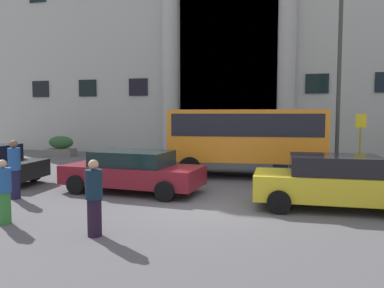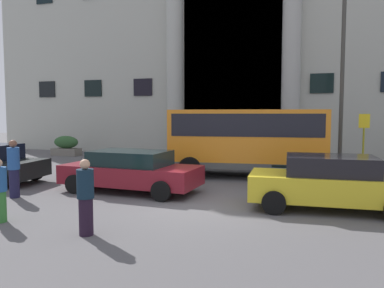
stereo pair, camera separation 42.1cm
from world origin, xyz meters
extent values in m
cube|color=#535153|center=(0.00, 0.00, -0.06)|extent=(80.00, 64.00, 0.12)
cube|color=#A9AA9E|center=(0.00, 17.50, 9.86)|extent=(37.06, 9.00, 19.73)
cube|color=black|center=(-1.55, 13.06, 5.62)|extent=(6.04, 0.12, 11.25)
cylinder|color=#AAABA2|center=(-5.10, 12.75, 5.62)|extent=(1.06, 1.06, 11.25)
cylinder|color=#A8A6A0|center=(2.00, 12.75, 5.62)|extent=(1.06, 1.06, 11.25)
cube|color=black|center=(-14.82, 12.96, 4.34)|extent=(1.30, 0.08, 1.12)
cube|color=black|center=(-11.12, 12.96, 4.34)|extent=(1.30, 0.08, 1.12)
cube|color=black|center=(-7.41, 12.96, 4.34)|extent=(1.30, 0.08, 1.12)
cube|color=black|center=(3.71, 12.96, 4.34)|extent=(1.30, 0.08, 1.12)
cube|color=orange|center=(0.55, 5.50, 1.60)|extent=(6.36, 2.89, 2.31)
cube|color=black|center=(0.55, 5.50, 2.16)|extent=(6.00, 2.89, 0.88)
cube|color=black|center=(3.56, 5.77, 1.97)|extent=(0.24, 1.97, 1.10)
cube|color=#4C4E4C|center=(0.55, 5.50, 0.57)|extent=(6.37, 2.93, 0.24)
cylinder|color=black|center=(2.59, 6.86, 0.45)|extent=(0.92, 0.36, 0.90)
cylinder|color=black|center=(2.80, 4.53, 0.45)|extent=(0.92, 0.36, 0.90)
cylinder|color=black|center=(-1.71, 6.47, 0.45)|extent=(0.92, 0.36, 0.90)
cylinder|color=black|center=(-1.50, 4.14, 0.45)|extent=(0.92, 0.36, 0.90)
cylinder|color=#93961A|center=(5.26, 7.65, 1.27)|extent=(0.08, 0.08, 2.54)
cube|color=yellow|center=(5.26, 7.62, 2.29)|extent=(0.44, 0.03, 0.60)
cube|color=slate|center=(-11.39, 10.16, 0.23)|extent=(1.73, 0.81, 0.45)
ellipsoid|color=#2B5129|center=(-11.39, 10.16, 0.84)|extent=(1.66, 0.73, 0.78)
cube|color=slate|center=(0.28, 10.30, 0.27)|extent=(1.99, 0.72, 0.55)
ellipsoid|color=#286334|center=(0.28, 10.30, 0.92)|extent=(1.91, 0.65, 0.74)
cube|color=gold|center=(3.49, 0.72, 0.61)|extent=(4.30, 1.90, 0.69)
cube|color=black|center=(3.49, 0.72, 1.21)|extent=(2.34, 1.62, 0.51)
cylinder|color=black|center=(4.90, 1.65, 0.31)|extent=(0.63, 0.22, 0.62)
cylinder|color=black|center=(2.02, 1.55, 0.31)|extent=(0.63, 0.22, 0.62)
cylinder|color=black|center=(2.08, -0.20, 0.31)|extent=(0.63, 0.22, 0.62)
cylinder|color=black|center=(-7.24, 2.25, 0.31)|extent=(0.63, 0.24, 0.62)
cylinder|color=black|center=(-7.11, 0.41, 0.31)|extent=(0.63, 0.24, 0.62)
cube|color=maroon|center=(-2.71, 1.36, 0.58)|extent=(4.72, 2.18, 0.62)
cube|color=black|center=(-2.71, 1.36, 1.13)|extent=(2.59, 1.80, 0.48)
cylinder|color=black|center=(-1.08, 2.15, 0.31)|extent=(0.63, 0.25, 0.62)
cylinder|color=black|center=(-1.22, 0.32, 0.31)|extent=(0.63, 0.25, 0.62)
cylinder|color=black|center=(-4.20, 2.39, 0.31)|extent=(0.63, 0.25, 0.62)
cylinder|color=black|center=(-4.34, 0.56, 0.31)|extent=(0.63, 0.25, 0.62)
cylinder|color=black|center=(2.89, 3.32, 0.30)|extent=(0.60, 0.12, 0.60)
cylinder|color=black|center=(1.47, 3.28, 0.30)|extent=(0.60, 0.14, 0.60)
cube|color=#2A458F|center=(2.18, 3.30, 0.58)|extent=(0.92, 0.27, 0.32)
cube|color=black|center=(2.00, 3.30, 0.76)|extent=(0.53, 0.21, 0.12)
cylinder|color=#A5A5A8|center=(2.78, 3.32, 0.88)|extent=(0.05, 0.55, 0.03)
cylinder|color=black|center=(-1.63, -3.03, 0.40)|extent=(0.30, 0.30, 0.80)
cylinder|color=#112535|center=(-1.63, -3.03, 1.11)|extent=(0.36, 0.36, 0.62)
sphere|color=tan|center=(-1.63, -3.03, 1.53)|extent=(0.21, 0.21, 0.21)
cylinder|color=#1B1937|center=(-5.77, -0.49, 0.44)|extent=(0.30, 0.30, 0.88)
cylinder|color=#234D90|center=(-5.77, -0.49, 1.22)|extent=(0.36, 0.36, 0.68)
sphere|color=brown|center=(-5.77, -0.49, 1.68)|extent=(0.23, 0.23, 0.23)
cylinder|color=#31722F|center=(-4.16, -2.76, 0.37)|extent=(0.30, 0.30, 0.75)
cylinder|color=#3C3A35|center=(4.38, 8.33, 4.11)|extent=(0.18, 0.18, 8.22)
camera|label=1|loc=(2.37, -10.01, 2.59)|focal=35.11mm
camera|label=2|loc=(2.78, -9.90, 2.59)|focal=35.11mm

